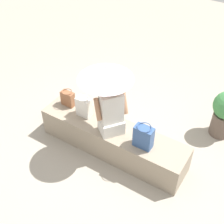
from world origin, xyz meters
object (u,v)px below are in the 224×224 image
Objects in this scene: tote_bag_canvas at (143,137)px; person_seated at (111,111)px; handbag_black at (84,107)px; shoulder_bag_spare at (68,98)px; parasol at (106,73)px.

person_seated is at bearing 178.39° from tote_bag_canvas.
person_seated is 0.60m from handbag_black.
person_seated reaches higher than handbag_black.
parasol is at bearing -9.19° from shoulder_bag_spare.
parasol is 0.95m from handbag_black.
shoulder_bag_spare is at bearing 171.36° from person_seated.
tote_bag_canvas is 1.48m from shoulder_bag_spare.
handbag_black reaches higher than shoulder_bag_spare.
parasol reaches higher than shoulder_bag_spare.
tote_bag_canvas is (0.54, -0.02, -0.21)m from person_seated.
tote_bag_canvas reaches higher than handbag_black.
parasol reaches higher than person_seated.
person_seated reaches higher than shoulder_bag_spare.
handbag_black is (-0.47, 0.07, -0.83)m from parasol.
handbag_black is 0.93× the size of tote_bag_canvas.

